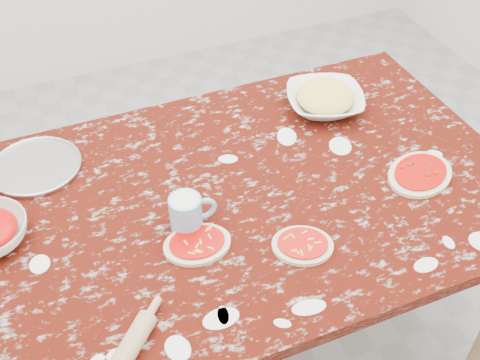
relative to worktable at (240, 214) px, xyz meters
name	(u,v)px	position (x,y,z in m)	size (l,w,h in m)	color
ground	(240,341)	(0.00, 0.00, -0.67)	(4.00, 4.00, 0.00)	gray
worktable	(240,214)	(0.00, 0.00, 0.00)	(1.60, 1.00, 0.75)	#350A03
pizza_tray	(36,167)	(-0.51, 0.33, 0.09)	(0.26, 0.26, 0.01)	#B2B2B7
cheese_bowl	(325,101)	(0.41, 0.27, 0.11)	(0.25, 0.25, 0.06)	white
flour_mug	(187,212)	(-0.18, -0.06, 0.13)	(0.13, 0.09, 0.10)	#7DABD2
pizza_left	(197,244)	(-0.18, -0.14, 0.09)	(0.19, 0.15, 0.02)	beige
pizza_mid	(303,245)	(0.07, -0.25, 0.09)	(0.20, 0.19, 0.02)	beige
pizza_right	(420,174)	(0.51, -0.13, 0.09)	(0.27, 0.24, 0.02)	beige
rolling_pin	(123,359)	(-0.44, -0.40, 0.11)	(0.05, 0.05, 0.23)	tan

